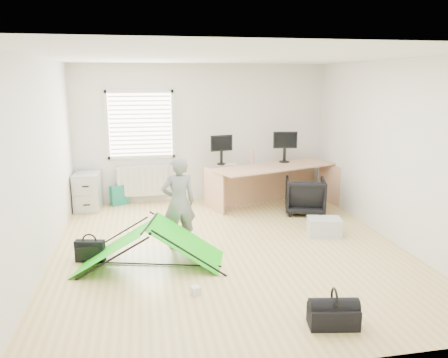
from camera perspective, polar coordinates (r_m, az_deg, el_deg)
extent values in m
plane|color=#D3B770|center=(6.45, 0.67, -9.05)|extent=(5.50, 5.50, 0.00)
cube|color=silver|center=(8.75, -2.88, 5.97)|extent=(5.00, 0.02, 2.70)
cube|color=silver|center=(8.61, -10.85, 6.98)|extent=(1.20, 0.06, 1.20)
cube|color=silver|center=(8.75, -10.54, -0.23)|extent=(1.00, 0.12, 0.60)
cube|color=tan|center=(8.38, 6.60, -1.00)|extent=(2.49, 1.48, 0.81)
cube|color=#ABAEB1|center=(8.57, -17.35, -1.55)|extent=(0.49, 0.64, 0.71)
cube|color=black|center=(8.34, -0.35, 3.32)|extent=(0.45, 0.18, 0.42)
cube|color=black|center=(8.65, 7.91, 3.64)|extent=(0.47, 0.17, 0.44)
cube|color=beige|center=(8.37, 0.25, 1.97)|extent=(0.43, 0.26, 0.02)
cylinder|color=#D07674|center=(8.49, 3.72, 2.92)|extent=(0.08, 0.08, 0.25)
imported|color=black|center=(8.13, 10.54, -2.14)|extent=(0.88, 0.89, 0.65)
imported|color=slate|center=(6.32, -5.94, -3.08)|extent=(0.54, 0.40, 1.36)
cube|color=#B5BBBE|center=(7.09, 12.96, -6.11)|extent=(0.57, 0.45, 0.28)
cube|color=#1C8468|center=(8.78, -13.52, -2.03)|extent=(0.36, 0.27, 0.39)
cube|color=black|center=(6.24, -17.08, -8.97)|extent=(0.41, 0.20, 0.29)
cube|color=silver|center=(5.18, -3.74, -14.32)|extent=(0.12, 0.12, 0.10)
cube|color=black|center=(4.69, 14.08, -17.02)|extent=(0.52, 0.33, 0.21)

